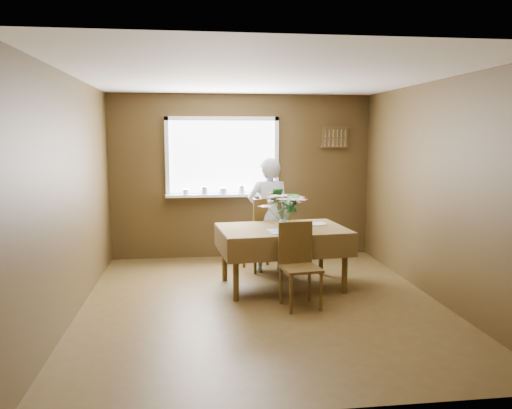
{
  "coord_description": "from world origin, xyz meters",
  "views": [
    {
      "loc": [
        -0.76,
        -5.37,
        1.88
      ],
      "look_at": [
        0.0,
        0.55,
        1.05
      ],
      "focal_mm": 35.0,
      "sensor_mm": 36.0,
      "label": 1
    }
  ],
  "objects": [
    {
      "name": "flower_bouquet",
      "position": [
        0.32,
        0.41,
        1.04
      ],
      "size": [
        0.52,
        0.52,
        0.45
      ],
      "rotation": [
        0.0,
        0.0,
        0.11
      ],
      "color": "white",
      "rests_on": "dining_table"
    },
    {
      "name": "wall_front",
      "position": [
        0.0,
        -2.25,
        1.25
      ],
      "size": [
        4.0,
        0.0,
        4.0
      ],
      "primitive_type": "plane",
      "rotation": [
        -1.57,
        0.0,
        0.0
      ],
      "color": "brown",
      "rests_on": "floor"
    },
    {
      "name": "floor",
      "position": [
        0.0,
        0.0,
        0.0
      ],
      "size": [
        4.5,
        4.5,
        0.0
      ],
      "primitive_type": "plane",
      "color": "#453317",
      "rests_on": "ground"
    },
    {
      "name": "wall_right",
      "position": [
        2.0,
        0.0,
        1.25
      ],
      "size": [
        0.0,
        4.5,
        4.5
      ],
      "primitive_type": "plane",
      "rotation": [
        1.57,
        0.0,
        -1.57
      ],
      "color": "brown",
      "rests_on": "floor"
    },
    {
      "name": "wall_left",
      "position": [
        -2.0,
        0.0,
        1.25
      ],
      "size": [
        0.0,
        4.5,
        4.5
      ],
      "primitive_type": "plane",
      "rotation": [
        1.57,
        0.0,
        1.57
      ],
      "color": "brown",
      "rests_on": "floor"
    },
    {
      "name": "spoon_rack",
      "position": [
        1.45,
        2.22,
        1.85
      ],
      "size": [
        0.44,
        0.05,
        0.33
      ],
      "color": "#523D1A",
      "rests_on": "wall_back"
    },
    {
      "name": "chair_far",
      "position": [
        0.22,
        1.35,
        0.56
      ],
      "size": [
        0.56,
        0.56,
        1.03
      ],
      "rotation": [
        0.0,
        0.0,
        3.46
      ],
      "color": "#523D1A",
      "rests_on": "floor"
    },
    {
      "name": "dining_table",
      "position": [
        0.33,
        0.58,
        0.66
      ],
      "size": [
        1.64,
        1.19,
        0.76
      ],
      "rotation": [
        0.0,
        0.0,
        0.09
      ],
      "color": "#523D1A",
      "rests_on": "floor"
    },
    {
      "name": "ceiling",
      "position": [
        0.0,
        0.0,
        2.5
      ],
      "size": [
        4.5,
        4.5,
        0.0
      ],
      "primitive_type": "plane",
      "rotation": [
        3.14,
        0.0,
        0.0
      ],
      "color": "white",
      "rests_on": "wall_back"
    },
    {
      "name": "side_plate",
      "position": [
        0.8,
        0.74,
        0.76
      ],
      "size": [
        0.32,
        0.32,
        0.01
      ],
      "primitive_type": "cylinder",
      "rotation": [
        0.0,
        0.0,
        0.4
      ],
      "color": "white",
      "rests_on": "dining_table"
    },
    {
      "name": "seated_woman",
      "position": [
        0.27,
        1.29,
        0.79
      ],
      "size": [
        0.59,
        0.4,
        1.58
      ],
      "primitive_type": "imported",
      "rotation": [
        0.0,
        0.0,
        3.11
      ],
      "color": "white",
      "rests_on": "floor"
    },
    {
      "name": "table_knife",
      "position": [
        0.56,
        0.35,
        0.76
      ],
      "size": [
        0.03,
        0.21,
        0.0
      ],
      "primitive_type": "cube",
      "rotation": [
        0.0,
        0.0,
        -0.06
      ],
      "color": "silver",
      "rests_on": "dining_table"
    },
    {
      "name": "wall_back",
      "position": [
        0.0,
        2.25,
        1.25
      ],
      "size": [
        4.0,
        0.0,
        4.0
      ],
      "primitive_type": "plane",
      "rotation": [
        1.57,
        0.0,
        0.0
      ],
      "color": "brown",
      "rests_on": "floor"
    },
    {
      "name": "window_assembly",
      "position": [
        -0.29,
        2.2,
        1.35
      ],
      "size": [
        1.72,
        0.2,
        1.22
      ],
      "color": "white",
      "rests_on": "wall_back"
    },
    {
      "name": "chair_near",
      "position": [
        0.39,
        -0.11,
        0.51
      ],
      "size": [
        0.45,
        0.45,
        0.93
      ],
      "rotation": [
        0.0,
        0.0,
        0.14
      ],
      "color": "#523D1A",
      "rests_on": "floor"
    }
  ]
}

